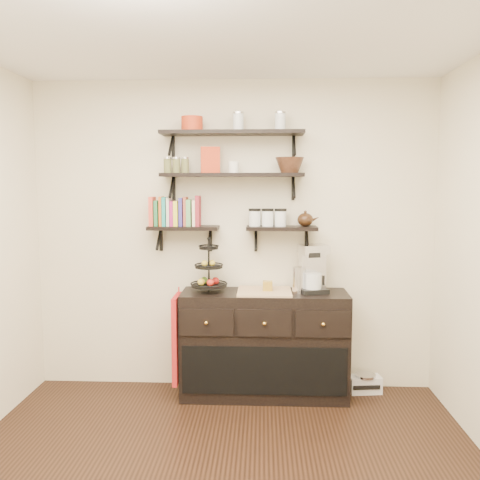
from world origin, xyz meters
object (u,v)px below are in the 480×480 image
at_px(sideboard, 264,344).
at_px(coffee_maker, 313,269).
at_px(radio, 365,383).
at_px(fruit_stand, 209,274).

height_order(sideboard, coffee_maker, coffee_maker).
distance_m(coffee_maker, radio, 1.12).
xyz_separation_m(sideboard, fruit_stand, (-0.47, 0.00, 0.60)).
relative_size(fruit_stand, radio, 1.55).
height_order(fruit_stand, radio, fruit_stand).
bearing_deg(coffee_maker, fruit_stand, 164.87).
bearing_deg(radio, sideboard, 178.93).
bearing_deg(radio, coffee_maker, -179.34).
relative_size(sideboard, radio, 4.87).
bearing_deg(fruit_stand, coffee_maker, 1.63).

